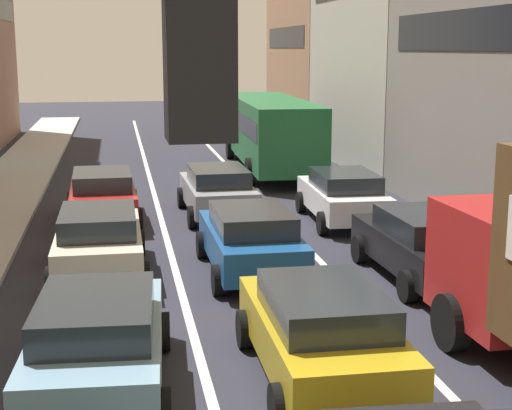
% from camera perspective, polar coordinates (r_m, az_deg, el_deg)
% --- Properties ---
extents(lane_stripe_left, '(0.16, 60.00, 0.01)m').
position_cam_1_polar(lane_stripe_left, '(24.64, -7.20, -0.15)').
color(lane_stripe_left, silver).
rests_on(lane_stripe_left, ground).
extents(lane_stripe_right, '(0.16, 60.00, 0.01)m').
position_cam_1_polar(lane_stripe_right, '(25.03, 0.59, 0.13)').
color(lane_stripe_right, silver).
rests_on(lane_stripe_right, ground).
extents(building_row_right, '(7.20, 43.90, 13.91)m').
position_cam_1_polar(building_row_right, '(29.60, 15.81, 12.45)').
color(building_row_right, '#9E7556').
rests_on(building_row_right, ground).
extents(sedan_centre_lane_second, '(2.09, 4.31, 1.49)m').
position_cam_1_polar(sedan_centre_lane_second, '(11.74, 4.82, -9.12)').
color(sedan_centre_lane_second, '#B29319').
rests_on(sedan_centre_lane_second, ground).
extents(wagon_left_lane_second, '(2.28, 4.40, 1.49)m').
position_cam_1_polar(wagon_left_lane_second, '(11.56, -11.50, -9.65)').
color(wagon_left_lane_second, '#759EB7').
rests_on(wagon_left_lane_second, ground).
extents(hatchback_centre_lane_third, '(2.07, 4.31, 1.49)m').
position_cam_1_polar(hatchback_centre_lane_third, '(17.11, -0.38, -2.48)').
color(hatchback_centre_lane_third, '#194C8C').
rests_on(hatchback_centre_lane_third, ground).
extents(sedan_left_lane_third, '(2.07, 4.30, 1.49)m').
position_cam_1_polar(sedan_left_lane_third, '(17.34, -11.42, -2.52)').
color(sedan_left_lane_third, beige).
rests_on(sedan_left_lane_third, ground).
extents(coupe_centre_lane_fourth, '(2.12, 4.33, 1.49)m').
position_cam_1_polar(coupe_centre_lane_fourth, '(22.97, -2.83, 1.10)').
color(coupe_centre_lane_fourth, gray).
rests_on(coupe_centre_lane_fourth, ground).
extents(sedan_left_lane_fourth, '(2.15, 4.34, 1.49)m').
position_cam_1_polar(sedan_left_lane_fourth, '(22.64, -11.16, 0.75)').
color(sedan_left_lane_fourth, '#A51E1E').
rests_on(sedan_left_lane_fourth, ground).
extents(sedan_right_lane_behind_truck, '(2.12, 4.33, 1.49)m').
position_cam_1_polar(sedan_right_lane_behind_truck, '(17.10, 12.16, -2.75)').
color(sedan_right_lane_behind_truck, black).
rests_on(sedan_right_lane_behind_truck, ground).
extents(wagon_right_lane_far, '(2.19, 4.36, 1.49)m').
position_cam_1_polar(wagon_right_lane_far, '(22.29, 6.41, 0.72)').
color(wagon_right_lane_far, silver).
rests_on(wagon_right_lane_far, ground).
extents(bus_mid_queue_primary, '(3.10, 10.59, 2.90)m').
position_cam_1_polar(bus_mid_queue_primary, '(31.46, 1.08, 5.68)').
color(bus_mid_queue_primary, '#1E6033').
rests_on(bus_mid_queue_primary, ground).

